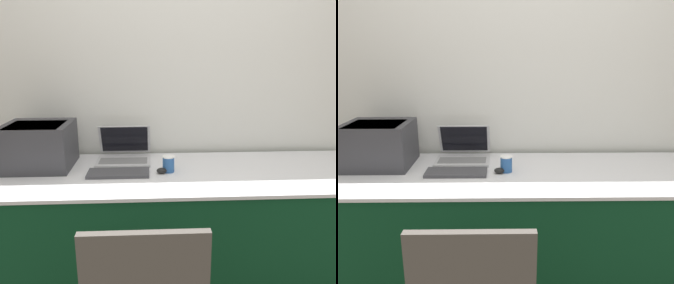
% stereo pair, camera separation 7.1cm
% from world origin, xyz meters
% --- Properties ---
extents(wall_back, '(8.00, 0.05, 2.60)m').
position_xyz_m(wall_back, '(0.00, 0.82, 1.30)').
color(wall_back, silver).
rests_on(wall_back, ground_plane).
extents(table, '(2.49, 0.77, 0.75)m').
position_xyz_m(table, '(0.00, 0.37, 0.38)').
color(table, '#0C381E').
rests_on(table, ground_plane).
extents(printer, '(0.41, 0.37, 0.28)m').
position_xyz_m(printer, '(-0.94, 0.50, 0.91)').
color(printer, '#333338').
rests_on(printer, table).
extents(laptop_left, '(0.36, 0.31, 0.23)m').
position_xyz_m(laptop_left, '(-0.41, 0.61, 0.81)').
color(laptop_left, '#B7B7BC').
rests_on(laptop_left, table).
extents(external_keyboard, '(0.37, 0.15, 0.02)m').
position_xyz_m(external_keyboard, '(-0.43, 0.34, 0.76)').
color(external_keyboard, '#3D3D42').
rests_on(external_keyboard, table).
extents(coffee_cup, '(0.08, 0.08, 0.10)m').
position_xyz_m(coffee_cup, '(-0.12, 0.37, 0.81)').
color(coffee_cup, '#285699').
rests_on(coffee_cup, table).
extents(mouse, '(0.06, 0.05, 0.04)m').
position_xyz_m(mouse, '(-0.17, 0.34, 0.77)').
color(mouse, black).
rests_on(mouse, table).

